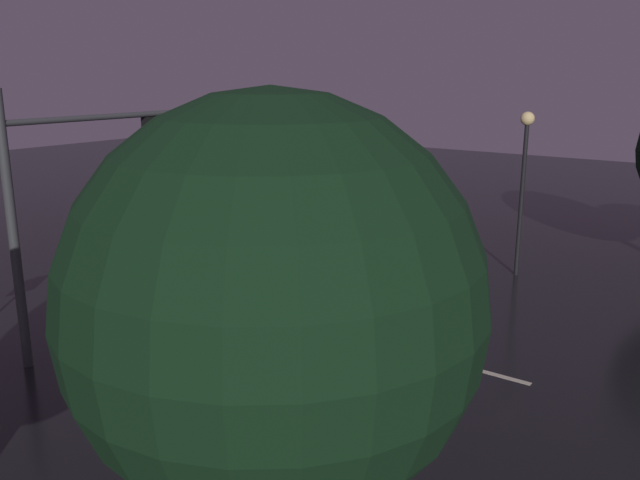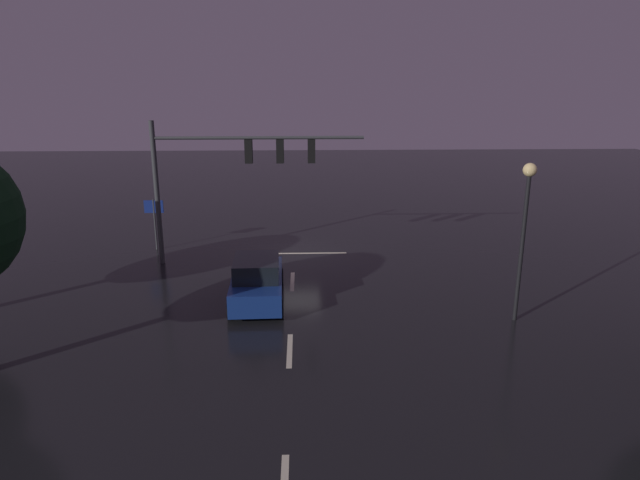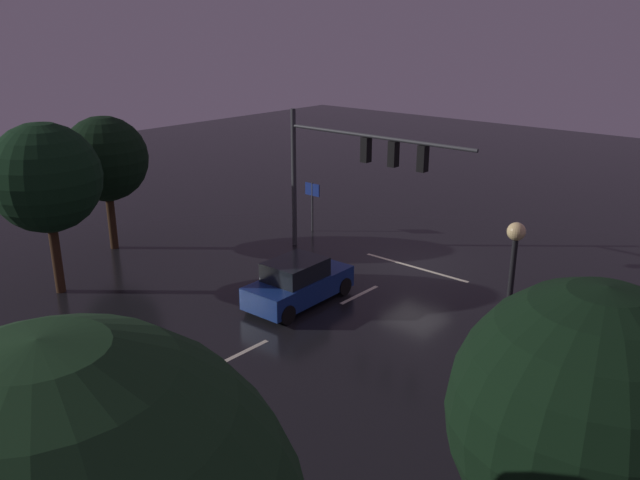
% 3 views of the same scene
% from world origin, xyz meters
% --- Properties ---
extents(ground_plane, '(80.00, 80.00, 0.00)m').
position_xyz_m(ground_plane, '(0.00, 0.00, 0.00)').
color(ground_plane, black).
extents(traffic_signal_assembly, '(9.01, 0.47, 6.24)m').
position_xyz_m(traffic_signal_assembly, '(2.47, 1.36, 4.44)').
color(traffic_signal_assembly, '#383A3D').
rests_on(traffic_signal_assembly, ground_plane).
extents(lane_dash_far, '(0.16, 2.20, 0.01)m').
position_xyz_m(lane_dash_far, '(0.00, 4.00, 0.00)').
color(lane_dash_far, beige).
rests_on(lane_dash_far, ground_plane).
extents(lane_dash_mid, '(0.16, 2.20, 0.01)m').
position_xyz_m(lane_dash_mid, '(0.00, 10.00, 0.00)').
color(lane_dash_mid, beige).
rests_on(lane_dash_mid, ground_plane).
extents(stop_bar, '(5.00, 0.16, 0.01)m').
position_xyz_m(stop_bar, '(0.00, 0.18, 0.00)').
color(stop_bar, beige).
rests_on(stop_bar, ground_plane).
extents(car_approaching, '(2.02, 4.42, 1.70)m').
position_xyz_m(car_approaching, '(1.25, 6.05, 0.80)').
color(car_approaching, navy).
rests_on(car_approaching, ground_plane).
extents(street_lamp_left_kerb, '(0.44, 0.44, 5.35)m').
position_xyz_m(street_lamp_left_kerb, '(-7.62, 8.01, 3.72)').
color(street_lamp_left_kerb, black).
rests_on(street_lamp_left_kerb, ground_plane).
extents(route_sign, '(0.90, 0.09, 2.46)m').
position_xyz_m(route_sign, '(6.58, -0.69, 1.78)').
color(route_sign, '#383A3D').
rests_on(route_sign, ground_plane).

